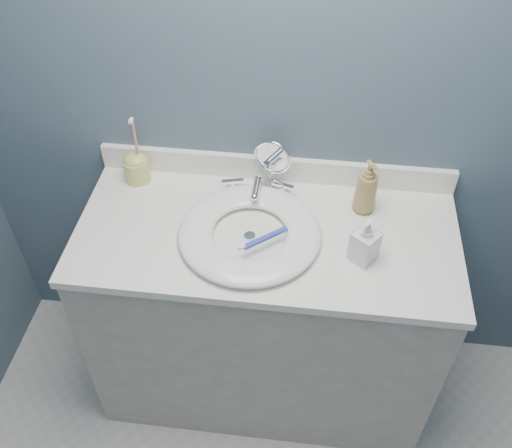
% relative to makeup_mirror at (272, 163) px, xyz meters
% --- Properties ---
extents(back_wall, '(2.20, 0.02, 2.40)m').
position_rel_makeup_mirror_xyz_m(back_wall, '(0.01, 0.06, 0.21)').
color(back_wall, '#4B5F70').
rests_on(back_wall, ground).
extents(vanity_cabinet, '(1.20, 0.55, 0.85)m').
position_rel_makeup_mirror_xyz_m(vanity_cabinet, '(0.01, -0.22, -0.56)').
color(vanity_cabinet, '#BBB5AB').
rests_on(vanity_cabinet, ground).
extents(countertop, '(1.22, 0.57, 0.03)m').
position_rel_makeup_mirror_xyz_m(countertop, '(0.01, -0.22, -0.12)').
color(countertop, white).
rests_on(countertop, vanity_cabinet).
extents(backsplash, '(1.22, 0.02, 0.09)m').
position_rel_makeup_mirror_xyz_m(backsplash, '(0.01, 0.04, -0.06)').
color(backsplash, white).
rests_on(backsplash, countertop).
extents(basin, '(0.45, 0.45, 0.04)m').
position_rel_makeup_mirror_xyz_m(basin, '(-0.04, -0.25, -0.09)').
color(basin, white).
rests_on(basin, countertop).
extents(drain, '(0.04, 0.04, 0.01)m').
position_rel_makeup_mirror_xyz_m(drain, '(-0.04, -0.25, -0.10)').
color(drain, silver).
rests_on(drain, countertop).
extents(faucet, '(0.25, 0.13, 0.07)m').
position_rel_makeup_mirror_xyz_m(faucet, '(-0.04, -0.05, -0.08)').
color(faucet, silver).
rests_on(faucet, countertop).
extents(makeup_mirror, '(0.13, 0.07, 0.19)m').
position_rel_makeup_mirror_xyz_m(makeup_mirror, '(0.00, 0.00, 0.00)').
color(makeup_mirror, silver).
rests_on(makeup_mirror, countertop).
extents(soap_bottle_amber, '(0.11, 0.11, 0.20)m').
position_rel_makeup_mirror_xyz_m(soap_bottle_amber, '(0.31, -0.08, -0.01)').
color(soap_bottle_amber, olive).
rests_on(soap_bottle_amber, countertop).
extents(soap_bottle_clear, '(0.10, 0.10, 0.16)m').
position_rel_makeup_mirror_xyz_m(soap_bottle_clear, '(0.31, -0.29, -0.03)').
color(soap_bottle_clear, silver).
rests_on(soap_bottle_clear, countertop).
extents(toothbrush_holder, '(0.09, 0.09, 0.25)m').
position_rel_makeup_mirror_xyz_m(toothbrush_holder, '(-0.47, -0.02, -0.05)').
color(toothbrush_holder, '#CFC667').
rests_on(toothbrush_holder, countertop).
extents(toothbrush_lying, '(0.14, 0.12, 0.02)m').
position_rel_makeup_mirror_xyz_m(toothbrush_lying, '(0.00, -0.29, -0.06)').
color(toothbrush_lying, '#323DB3').
rests_on(toothbrush_lying, basin).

